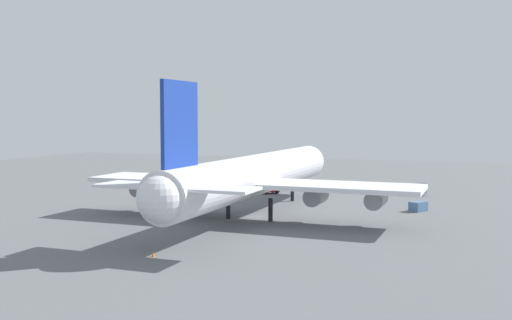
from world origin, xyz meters
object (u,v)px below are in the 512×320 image
maintenance_van (271,189)px  baggage_tug (414,189)px  safety_cone_tail (153,254)px  safety_cone_nose (319,193)px  cargo_airplane (256,176)px  cargo_container_aft (418,206)px

maintenance_van → baggage_tug: bearing=-73.6°
maintenance_van → safety_cone_tail: (-57.68, -6.30, -0.76)m
safety_cone_nose → safety_cone_tail: 59.40m
cargo_airplane → safety_cone_nose: bearing=-4.5°
baggage_tug → cargo_container_aft: size_ratio=1.58×
cargo_container_aft → cargo_airplane: bearing=123.2°
baggage_tug → safety_cone_tail: baggage_tug is taller
cargo_airplane → baggage_tug: bearing=-29.6°
cargo_container_aft → safety_cone_tail: size_ratio=6.11×
cargo_container_aft → safety_cone_nose: bearing=56.1°
baggage_tug → maintenance_van: baggage_tug is taller
cargo_airplane → baggage_tug: cargo_airplane is taller
cargo_container_aft → safety_cone_tail: 51.40m
safety_cone_nose → baggage_tug: bearing=-69.9°
maintenance_van → safety_cone_nose: 10.06m
maintenance_van → cargo_container_aft: size_ratio=1.19×
maintenance_van → safety_cone_nose: maintenance_van is taller
cargo_container_aft → safety_cone_nose: cargo_container_aft is taller
baggage_tug → cargo_container_aft: bearing=-172.0°
cargo_airplane → maintenance_van: bearing=15.0°
safety_cone_tail → safety_cone_nose: bearing=-3.5°
cargo_container_aft → safety_cone_nose: size_ratio=4.67×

